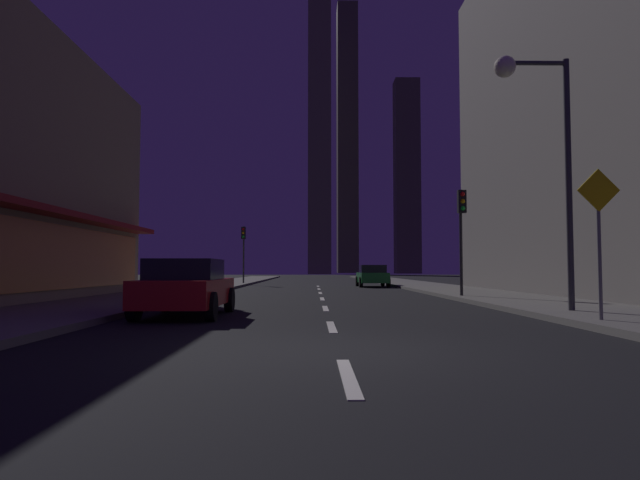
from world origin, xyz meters
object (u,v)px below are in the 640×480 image
(fire_hydrant_far_left, at_px, (195,285))
(traffic_light_far_left, at_px, (243,242))
(car_parked_far, at_px, (372,276))
(pedestrian_crossing_sign, at_px, (599,230))
(traffic_light_near_right, at_px, (462,218))
(street_lamp_right, at_px, (536,119))
(car_parked_near, at_px, (186,287))

(fire_hydrant_far_left, distance_m, traffic_light_far_left, 15.06)
(car_parked_far, distance_m, pedestrian_crossing_sign, 25.16)
(traffic_light_near_right, relative_size, pedestrian_crossing_sign, 1.33)
(street_lamp_right, bearing_deg, car_parked_near, 179.28)
(traffic_light_far_left, relative_size, street_lamp_right, 0.64)
(car_parked_far, height_order, fire_hydrant_far_left, car_parked_far)
(traffic_light_near_right, distance_m, pedestrian_crossing_sign, 10.17)
(car_parked_far, distance_m, fire_hydrant_far_left, 14.26)
(car_parked_far, bearing_deg, car_parked_near, -107.83)
(traffic_light_far_left, bearing_deg, pedestrian_crossing_sign, -69.21)
(fire_hydrant_far_left, bearing_deg, pedestrian_crossing_sign, -51.43)
(traffic_light_near_right, height_order, street_lamp_right, street_lamp_right)
(traffic_light_near_right, height_order, traffic_light_far_left, same)
(car_parked_far, distance_m, street_lamp_right, 22.98)
(pedestrian_crossing_sign, bearing_deg, traffic_light_near_right, 90.57)
(street_lamp_right, relative_size, pedestrian_crossing_sign, 2.09)
(car_parked_near, xyz_separation_m, fire_hydrant_far_left, (-2.30, 11.76, -0.29))
(car_parked_near, xyz_separation_m, traffic_light_far_left, (-1.90, 26.57, 2.45))
(traffic_light_near_right, bearing_deg, car_parked_far, 97.25)
(traffic_light_near_right, distance_m, traffic_light_far_left, 22.06)
(car_parked_far, bearing_deg, traffic_light_far_left, 155.31)
(car_parked_far, bearing_deg, traffic_light_near_right, -82.75)
(fire_hydrant_far_left, relative_size, street_lamp_right, 0.10)
(car_parked_far, relative_size, street_lamp_right, 0.64)
(fire_hydrant_far_left, xyz_separation_m, street_lamp_right, (11.28, -11.87, 4.61))
(fire_hydrant_far_left, xyz_separation_m, traffic_light_far_left, (0.40, 14.81, 2.74))
(traffic_light_far_left, xyz_separation_m, pedestrian_crossing_sign, (11.10, -29.23, -1.18))
(traffic_light_far_left, height_order, street_lamp_right, street_lamp_right)
(car_parked_near, relative_size, car_parked_far, 1.00)
(street_lamp_right, bearing_deg, fire_hydrant_far_left, 133.54)
(fire_hydrant_far_left, height_order, street_lamp_right, street_lamp_right)
(street_lamp_right, bearing_deg, pedestrian_crossing_sign, -85.07)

